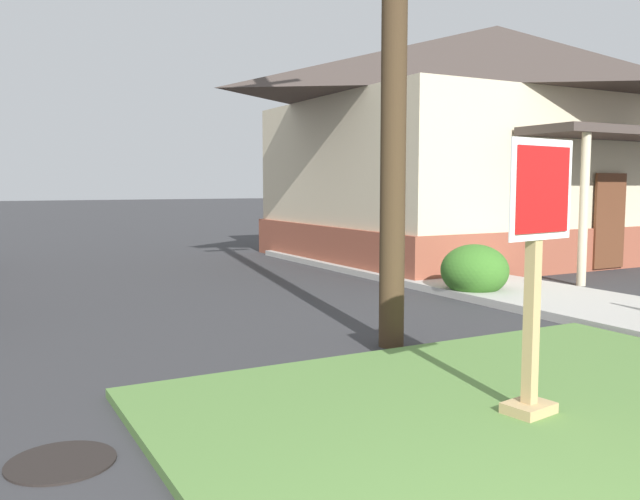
# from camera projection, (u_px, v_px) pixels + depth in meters

# --- Properties ---
(grass_corner_patch) EXTENTS (5.73, 5.89, 0.08)m
(grass_corner_patch) POSITION_uv_depth(u_px,v_px,m) (631.00, 451.00, 4.45)
(grass_corner_patch) COLOR #567F3D
(grass_corner_patch) RESTS_ON ground
(sidewalk_strip) EXTENTS (2.20, 17.16, 0.12)m
(sidewalk_strip) POSITION_uv_depth(u_px,v_px,m) (558.00, 300.00, 10.12)
(sidewalk_strip) COLOR #B2AFA8
(sidewalk_strip) RESTS_ON ground
(stop_sign) EXTENTS (0.73, 0.33, 2.07)m
(stop_sign) POSITION_uv_depth(u_px,v_px,m) (535.00, 283.00, 4.95)
(stop_sign) COLOR tan
(stop_sign) RESTS_ON grass_corner_patch
(manhole_cover) EXTENTS (0.70, 0.70, 0.02)m
(manhole_cover) POSITION_uv_depth(u_px,v_px,m) (61.00, 462.00, 4.35)
(manhole_cover) COLOR black
(manhole_cover) RESTS_ON ground
(corner_house) EXTENTS (10.55, 8.57, 5.77)m
(corner_house) POSITION_uv_depth(u_px,v_px,m) (495.00, 139.00, 16.89)
(corner_house) COLOR brown
(corner_house) RESTS_ON ground
(shrub_by_curb) EXTENTS (1.10, 1.10, 0.85)m
(shrub_by_curb) POSITION_uv_depth(u_px,v_px,m) (475.00, 270.00, 10.79)
(shrub_by_curb) COLOR #386F25
(shrub_by_curb) RESTS_ON ground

